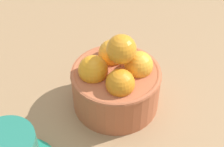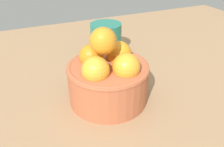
# 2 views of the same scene
# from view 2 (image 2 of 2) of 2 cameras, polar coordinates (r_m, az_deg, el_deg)

# --- Properties ---
(ground_plane) EXTENTS (1.42, 0.99, 0.05)m
(ground_plane) POSITION_cam_2_polar(r_m,az_deg,el_deg) (0.45, -0.90, -8.75)
(ground_plane) COLOR #997551
(terracotta_bowl) EXTENTS (0.15, 0.15, 0.14)m
(terracotta_bowl) POSITION_cam_2_polar(r_m,az_deg,el_deg) (0.41, -1.00, -0.61)
(terracotta_bowl) COLOR #AD5938
(terracotta_bowl) RESTS_ON ground_plane
(coffee_cup) EXTENTS (0.13, 0.13, 0.08)m
(coffee_cup) POSITION_cam_2_polar(r_m,az_deg,el_deg) (0.60, -1.52, 8.39)
(coffee_cup) COLOR #1B7C61
(coffee_cup) RESTS_ON ground_plane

